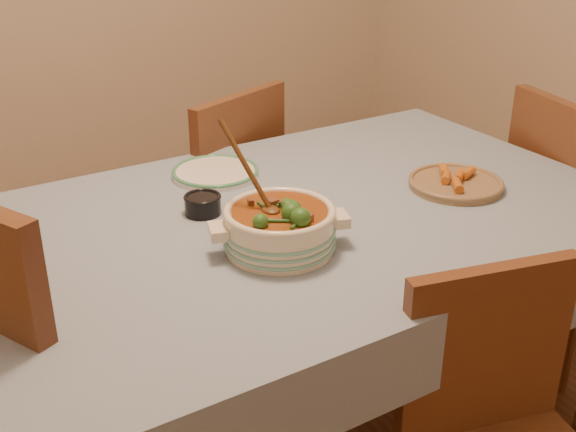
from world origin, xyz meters
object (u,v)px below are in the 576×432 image
object	(u,v)px
white_plate	(215,172)
chair_far	(219,198)
stew_casserole	(279,224)
fried_plate	(456,182)
condiment_bowl	(203,203)
chair_right	(574,219)
dining_table	(305,244)

from	to	relation	value
white_plate	chair_far	size ratio (longest dim) A/B	0.30
stew_casserole	fried_plate	bearing A→B (deg)	5.32
condiment_bowl	chair_right	distance (m)	1.26
dining_table	condiment_bowl	xyz separation A→B (m)	(-0.22, 0.13, 0.12)
fried_plate	chair_right	distance (m)	0.60
fried_plate	white_plate	bearing A→B (deg)	140.98
chair_right	condiment_bowl	bearing A→B (deg)	91.59
stew_casserole	fried_plate	size ratio (longest dim) A/B	1.21
chair_far	fried_plate	bearing A→B (deg)	93.19
dining_table	chair_far	size ratio (longest dim) A/B	1.86
white_plate	stew_casserole	bearing A→B (deg)	-98.98
condiment_bowl	fried_plate	world-z (taller)	condiment_bowl
white_plate	fried_plate	bearing A→B (deg)	-39.02
chair_far	chair_right	world-z (taller)	chair_right
stew_casserole	condiment_bowl	bearing A→B (deg)	103.42
condiment_bowl	chair_far	size ratio (longest dim) A/B	0.12
stew_casserole	chair_right	xyz separation A→B (m)	(1.15, 0.05, -0.30)
stew_casserole	condiment_bowl	xyz separation A→B (m)	(-0.06, 0.27, -0.04)
stew_casserole	chair_right	bearing A→B (deg)	2.65
white_plate	chair_far	distance (m)	0.47
condiment_bowl	chair_right	size ratio (longest dim) A/B	0.11
stew_casserole	chair_right	world-z (taller)	stew_casserole
chair_far	chair_right	distance (m)	1.19
white_plate	chair_right	bearing A→B (deg)	-21.69
stew_casserole	fried_plate	world-z (taller)	stew_casserole
dining_table	white_plate	bearing A→B (deg)	104.01
dining_table	chair_right	size ratio (longest dim) A/B	1.82
stew_casserole	fried_plate	distance (m)	0.60
condiment_bowl	chair_far	xyz separation A→B (m)	(0.32, 0.56, -0.27)
dining_table	chair_far	distance (m)	0.71
condiment_bowl	fried_plate	distance (m)	0.70
white_plate	condiment_bowl	xyz separation A→B (m)	(-0.14, -0.21, 0.02)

